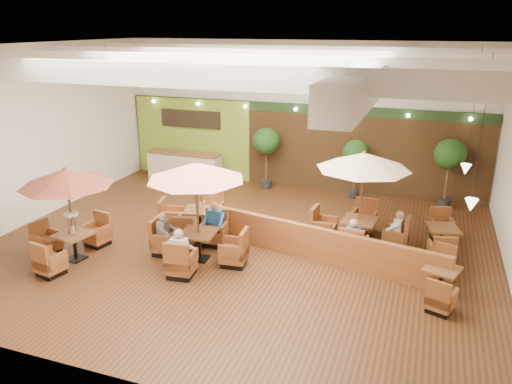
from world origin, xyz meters
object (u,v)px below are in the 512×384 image
at_px(diner_3, 354,235).
at_px(diner_4, 397,226).
at_px(table_1, 197,194).
at_px(service_counter, 185,167).
at_px(topiary_0, 266,143).
at_px(table_4, 441,281).
at_px(topiary_1, 356,155).
at_px(diner_1, 214,220).
at_px(table_5, 441,239).
at_px(table_3, 192,218).
at_px(table_0, 66,194).
at_px(diner_2, 165,229).
at_px(diner_0, 180,248).
at_px(booth_divider, 318,244).
at_px(table_2, 362,183).
at_px(topiary_2, 450,157).

bearing_deg(diner_3, diner_4, 56.48).
bearing_deg(table_1, service_counter, 114.07).
height_order(table_1, topiary_0, table_1).
relative_size(table_4, topiary_1, 1.10).
bearing_deg(diner_1, topiary_1, -125.90).
bearing_deg(topiary_0, table_5, -30.24).
relative_size(service_counter, table_3, 1.12).
relative_size(table_0, diner_2, 3.52).
relative_size(table_5, diner_0, 2.99).
distance_m(service_counter, diner_1, 6.43).
bearing_deg(booth_divider, table_2, 67.85).
relative_size(topiary_0, topiary_1, 1.10).
height_order(diner_2, diner_4, diner_4).
distance_m(table_2, diner_2, 5.56).
height_order(table_1, topiary_2, table_1).
height_order(table_0, table_2, table_2).
relative_size(table_2, table_3, 1.05).
bearing_deg(booth_divider, service_counter, 153.30).
xyz_separation_m(table_3, diner_2, (0.01, -1.65, 0.29)).
bearing_deg(table_0, booth_divider, 29.67).
bearing_deg(table_4, table_0, -152.90).
height_order(booth_divider, diner_3, diner_3).
distance_m(table_0, topiary_2, 12.10).
height_order(table_1, diner_4, table_1).
bearing_deg(topiary_0, table_3, -98.69).
bearing_deg(table_3, service_counter, 107.71).
bearing_deg(table_4, table_5, 108.67).
bearing_deg(diner_1, table_3, -38.24).
distance_m(table_2, topiary_1, 4.26).
bearing_deg(table_3, table_1, -70.22).
bearing_deg(diner_1, table_5, -170.60).
distance_m(table_3, diner_2, 1.67).
height_order(table_3, topiary_2, topiary_2).
xyz_separation_m(table_0, diner_1, (3.20, 2.12, -1.09)).
bearing_deg(table_0, service_counter, 104.63).
height_order(table_5, diner_4, diner_4).
bearing_deg(topiary_1, diner_4, -66.22).
relative_size(booth_divider, diner_4, 9.06).
bearing_deg(topiary_0, diner_1, -87.04).
height_order(topiary_0, diner_3, topiary_0).
xyz_separation_m(service_counter, topiary_1, (6.77, 0.20, 1.02)).
bearing_deg(booth_divider, diner_4, 46.20).
relative_size(booth_divider, table_5, 2.67).
bearing_deg(table_1, topiary_1, 58.29).
distance_m(table_4, diner_3, 2.48).
height_order(table_0, topiary_2, table_0).
relative_size(topiary_0, diner_0, 2.77).
bearing_deg(diner_0, diner_4, 31.33).
distance_m(table_3, table_4, 7.28).
bearing_deg(diner_4, diner_3, 147.46).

